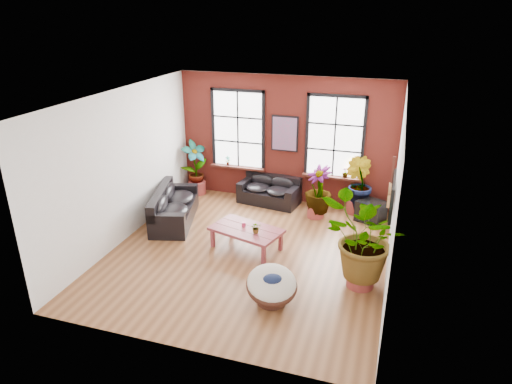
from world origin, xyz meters
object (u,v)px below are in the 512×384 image
sofa_left (172,207)px  coffee_table (246,231)px  papasan_chair (272,285)px  sofa_back (270,191)px

sofa_left → coffee_table: size_ratio=1.32×
papasan_chair → coffee_table: bearing=97.3°
sofa_back → papasan_chair: size_ratio=1.40×
sofa_left → papasan_chair: (3.37, -2.59, -0.02)m
sofa_left → papasan_chair: size_ratio=1.83×
sofa_left → coffee_table: (2.26, -0.79, 0.06)m
sofa_left → coffee_table: sofa_left is taller
sofa_left → papasan_chair: bearing=-143.2°
sofa_back → papasan_chair: (1.33, -4.51, 0.02)m
sofa_back → sofa_left: 2.80m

